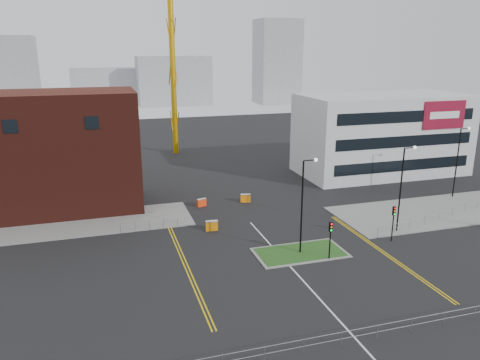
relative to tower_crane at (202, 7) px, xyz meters
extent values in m
plane|color=black|center=(-3.74, -56.31, -25.62)|extent=(200.00, 200.00, 0.00)
cube|color=slate|center=(-23.74, -34.31, -25.56)|extent=(28.00, 8.00, 0.12)
cube|color=slate|center=(18.26, -42.31, -25.56)|extent=(24.00, 10.00, 0.12)
cube|color=slate|center=(-1.74, -48.31, -25.58)|extent=(8.60, 4.60, 0.08)
cube|color=#214B19|center=(-1.74, -48.31, -25.56)|extent=(8.00, 4.00, 0.12)
cube|color=#461811|center=(-23.74, -28.31, -18.62)|extent=(18.00, 10.00, 14.00)
cube|color=black|center=(-27.74, -33.33, -14.61)|extent=(1.40, 0.10, 1.40)
cube|color=black|center=(-19.74, -33.33, -14.61)|extent=(1.40, 0.10, 1.40)
cube|color=silver|center=(22.26, -24.31, -19.62)|extent=(25.00, 12.00, 12.00)
cube|color=black|center=(22.26, -30.33, -23.12)|extent=(22.00, 0.10, 1.60)
cube|color=black|center=(22.26, -30.33, -19.62)|extent=(22.00, 0.10, 1.60)
cube|color=black|center=(22.26, -30.33, -16.11)|extent=(22.00, 0.10, 1.60)
cube|color=maroon|center=(28.26, -30.39, -16.11)|extent=(7.00, 0.15, 4.00)
cube|color=white|center=(28.26, -30.49, -16.11)|extent=(5.00, 0.05, 1.00)
cylinder|color=#C88F0B|center=(-5.74, -1.31, -9.09)|extent=(1.00, 1.00, 33.05)
cylinder|color=black|center=(-1.74, -48.31, -21.12)|extent=(0.16, 0.16, 9.00)
cylinder|color=black|center=(-1.14, -48.31, -16.62)|extent=(1.20, 0.10, 0.10)
sphere|color=silver|center=(-0.54, -48.31, -16.62)|extent=(0.36, 0.36, 0.36)
cylinder|color=black|center=(10.26, -46.31, -21.12)|extent=(0.16, 0.16, 9.00)
cylinder|color=black|center=(10.86, -46.31, -16.62)|extent=(1.20, 0.10, 0.10)
sphere|color=silver|center=(11.46, -46.31, -16.62)|extent=(0.36, 0.36, 0.36)
cylinder|color=black|center=(24.26, -38.31, -21.12)|extent=(0.16, 0.16, 9.00)
cylinder|color=black|center=(24.86, -38.31, -16.62)|extent=(1.20, 0.10, 0.10)
sphere|color=silver|center=(25.46, -38.31, -16.62)|extent=(0.36, 0.36, 0.36)
cylinder|color=black|center=(0.26, -50.31, -24.12)|extent=(0.12, 0.12, 3.00)
cube|color=black|center=(0.26, -50.31, -22.42)|extent=(0.28, 0.22, 0.90)
sphere|color=red|center=(0.26, -50.44, -22.12)|extent=(0.18, 0.18, 0.18)
sphere|color=orange|center=(0.26, -50.44, -22.42)|extent=(0.18, 0.18, 0.18)
sphere|color=#0CCC33|center=(0.26, -50.44, -22.72)|extent=(0.18, 0.18, 0.18)
cylinder|color=black|center=(8.26, -48.31, -24.12)|extent=(0.12, 0.12, 3.00)
cube|color=black|center=(8.26, -48.31, -22.42)|extent=(0.28, 0.22, 0.90)
sphere|color=red|center=(8.26, -48.44, -22.12)|extent=(0.18, 0.18, 0.18)
sphere|color=orange|center=(8.26, -48.44, -22.42)|extent=(0.18, 0.18, 0.18)
sphere|color=#0CCC33|center=(8.26, -48.44, -22.72)|extent=(0.18, 0.18, 0.18)
cylinder|color=gray|center=(-3.74, -62.31, -24.57)|extent=(24.00, 0.04, 0.04)
cylinder|color=gray|center=(-3.74, -62.31, -25.07)|extent=(24.00, 0.04, 0.04)
cylinder|color=gray|center=(-14.74, -38.31, -24.57)|extent=(6.00, 0.04, 0.04)
cylinder|color=gray|center=(-14.74, -38.31, -25.07)|extent=(6.00, 0.04, 0.04)
cylinder|color=gray|center=(-17.74, -38.31, -25.07)|extent=(0.05, 0.05, 1.10)
cylinder|color=gray|center=(-11.74, -38.31, -25.07)|extent=(0.05, 0.05, 1.10)
cylinder|color=gray|center=(16.76, -44.81, -24.57)|extent=(19.01, 5.04, 0.04)
cylinder|color=gray|center=(16.76, -44.81, -25.07)|extent=(19.01, 5.04, 0.04)
cylinder|color=gray|center=(7.26, -47.31, -25.07)|extent=(0.05, 0.05, 1.10)
cube|color=silver|center=(-3.74, -54.31, -25.61)|extent=(0.15, 30.00, 0.01)
cube|color=gold|center=(-12.74, -46.31, -25.61)|extent=(0.12, 24.00, 0.01)
cube|color=gold|center=(-12.44, -46.31, -25.61)|extent=(0.12, 24.00, 0.01)
cube|color=gold|center=(5.76, -50.31, -25.61)|extent=(0.12, 20.00, 0.01)
cube|color=gold|center=(6.06, -50.31, -25.61)|extent=(0.12, 20.00, 0.01)
cube|color=gray|center=(-43.74, 63.69, -14.62)|extent=(18.00, 12.00, 22.00)
cube|color=gray|center=(6.26, 73.69, -17.62)|extent=(24.00, 12.00, 16.00)
cube|color=gray|center=(41.26, 68.69, -11.62)|extent=(14.00, 12.00, 28.00)
cube|color=gray|center=(-11.74, 83.69, -19.62)|extent=(30.00, 12.00, 12.00)
cube|color=orange|center=(-8.41, -40.31, -25.08)|extent=(1.31, 0.50, 1.07)
cube|color=silver|center=(-8.41, -40.31, -24.59)|extent=(1.31, 0.50, 0.13)
cube|color=#FB3B0D|center=(-7.74, -32.31, -25.13)|extent=(1.22, 0.71, 0.96)
cube|color=silver|center=(-7.74, -32.31, -24.70)|extent=(1.22, 0.71, 0.12)
cube|color=orange|center=(-2.09, -32.31, -25.10)|extent=(1.30, 0.75, 1.03)
cube|color=silver|center=(-2.09, -32.31, -24.64)|extent=(1.30, 0.75, 0.12)
camera|label=1|loc=(-19.07, -85.59, -6.84)|focal=35.00mm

